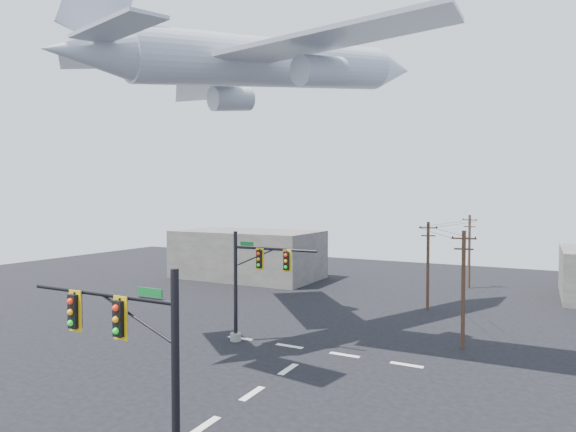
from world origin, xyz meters
The scene contains 10 objects.
ground centered at (0.00, 0.00, 0.00)m, with size 120.00×120.00×0.00m, color black.
lane_markings centered at (0.00, 5.33, 0.01)m, with size 14.00×21.20×0.01m.
signal_mast_near centered at (1.23, -5.00, 4.17)m, with size 7.17×0.86×7.80m.
signal_mast_far centered at (-4.61, 11.28, 4.13)m, with size 6.67×0.85×7.77m.
utility_pole_a centered at (8.54, 16.89, 4.15)m, with size 1.59×0.29×7.94m.
utility_pole_b centered at (4.08, 27.48, 4.17)m, with size 1.56×0.65×7.98m.
utility_pole_c centered at (6.03, 40.41, 4.33)m, with size 1.64×0.65×8.27m.
power_lines centered at (5.64, 28.44, 7.46)m, with size 5.91×23.54×0.17m.
airliner centered at (-5.10, 15.31, 20.28)m, with size 28.68×31.38×8.63m.
building_left centered at (-20.00, 35.00, 3.00)m, with size 18.00×10.00×6.00m, color slate.
Camera 1 is at (12.98, -16.78, 10.02)m, focal length 30.00 mm.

